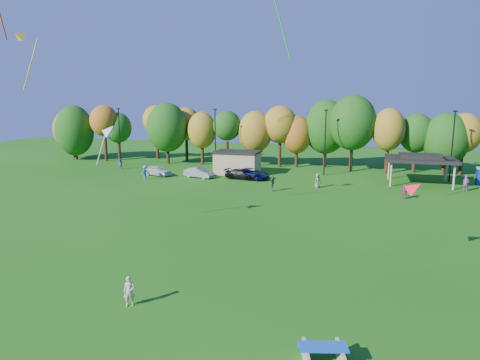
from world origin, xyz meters
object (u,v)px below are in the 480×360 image
(picnic_table, at_px, (323,354))
(car_a, at_px, (158,171))
(car_b, at_px, (199,173))
(car_c, at_px, (251,174))
(car_d, at_px, (241,174))
(kite_flyer, at_px, (129,291))

(picnic_table, distance_m, car_a, 45.54)
(car_b, distance_m, car_c, 7.11)
(picnic_table, xyz_separation_m, car_d, (-14.23, 38.06, 0.17))
(picnic_table, xyz_separation_m, car_a, (-26.15, 37.28, 0.23))
(car_c, distance_m, car_d, 1.28)
(kite_flyer, height_order, car_c, kite_flyer)
(car_a, relative_size, car_b, 1.00)
(picnic_table, height_order, car_d, car_d)
(car_a, bearing_deg, picnic_table, -128.36)
(picnic_table, distance_m, car_d, 40.64)
(car_b, distance_m, car_d, 5.85)
(car_d, bearing_deg, car_b, 104.08)
(kite_flyer, xyz_separation_m, car_d, (-4.16, 35.76, -0.14))
(kite_flyer, xyz_separation_m, car_a, (-16.09, 34.98, -0.08))
(kite_flyer, relative_size, car_d, 0.35)
(car_d, bearing_deg, picnic_table, -151.46)
(car_a, distance_m, car_d, 11.95)
(kite_flyer, bearing_deg, car_a, 89.67)
(picnic_table, height_order, car_c, car_c)
(picnic_table, relative_size, car_d, 0.50)
(picnic_table, xyz_separation_m, kite_flyer, (-10.06, 2.30, 0.31))
(picnic_table, relative_size, kite_flyer, 1.42)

